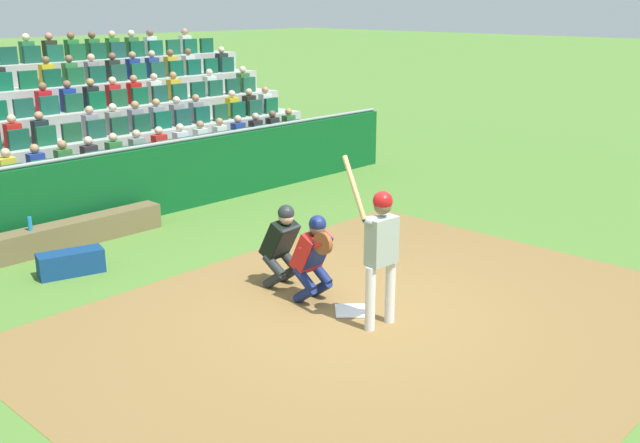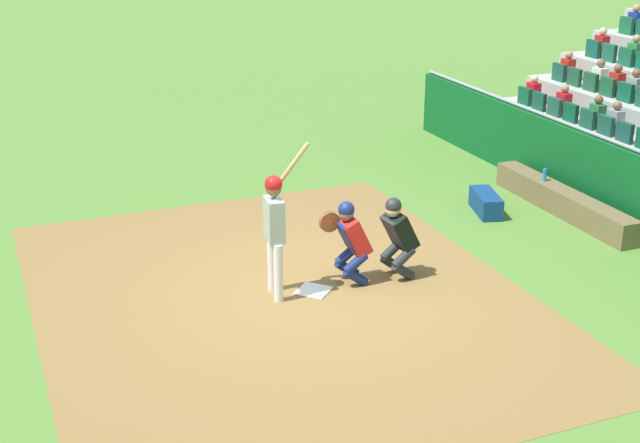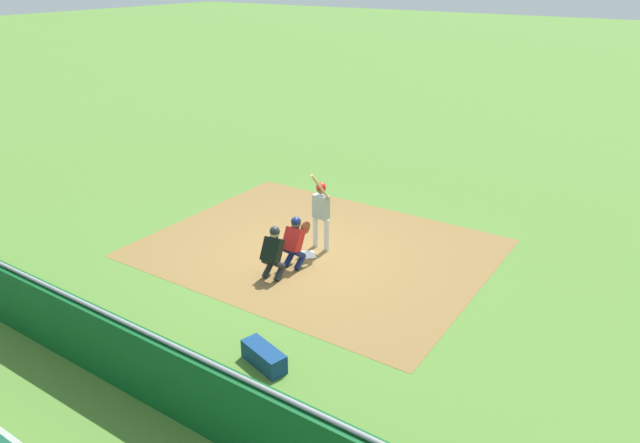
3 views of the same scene
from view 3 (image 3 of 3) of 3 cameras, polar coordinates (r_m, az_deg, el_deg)
The scene contains 10 objects.
ground_plane at distance 14.79m, azimuth -1.34°, elevation -3.30°, with size 160.00×160.00×0.00m, color #507C31.
infield_dirt_patch at distance 15.15m, azimuth -0.25°, elevation -2.58°, with size 8.43×6.65×0.01m, color olive.
home_plate_marker at distance 14.78m, azimuth -1.34°, elevation -3.24°, with size 0.44×0.44×0.02m, color white.
batter_at_plate at distance 14.68m, azimuth 0.10°, elevation 1.28°, with size 0.55×0.71×2.18m.
catcher_crouching at distance 13.98m, azimuth -2.43°, elevation -1.72°, with size 0.46×0.71×1.28m.
home_plate_umpire at distance 13.52m, azimuth -4.54°, elevation -2.80°, with size 0.49×0.51×1.27m.
dugout_wall at distance 10.90m, azimuth -19.70°, elevation -11.40°, with size 14.82×0.24×1.42m.
dugout_bench at distance 10.54m, azimuth -12.17°, elevation -14.89°, with size 3.64×0.40×0.44m, color brown.
water_bottle_on_bench at distance 10.03m, azimuth -9.94°, elevation -14.53°, with size 0.07×0.07×0.23m, color #1F7CCA.
equipment_duffel_bag at distance 10.97m, azimuth -5.45°, elevation -12.87°, with size 0.96×0.36×0.37m, color navy.
Camera 3 is at (7.66, -10.74, 6.69)m, focal length 33.09 mm.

